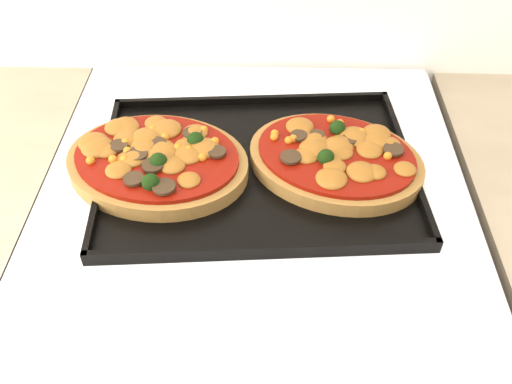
# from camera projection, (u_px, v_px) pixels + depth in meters

# --- Properties ---
(stove) EXTENTS (0.60, 0.60, 0.91)m
(stove) POSITION_uv_depth(u_px,v_px,m) (254.00, 351.00, 1.11)
(stove) COLOR silver
(stove) RESTS_ON floor
(baking_tray) EXTENTS (0.46, 0.35, 0.02)m
(baking_tray) POSITION_uv_depth(u_px,v_px,m) (257.00, 166.00, 0.80)
(baking_tray) COLOR black
(baking_tray) RESTS_ON stove
(pizza_left) EXTENTS (0.29, 0.25, 0.04)m
(pizza_left) POSITION_uv_depth(u_px,v_px,m) (157.00, 160.00, 0.78)
(pizza_left) COLOR #9D6B36
(pizza_left) RESTS_ON baking_tray
(pizza_right) EXTENTS (0.29, 0.26, 0.04)m
(pizza_right) POSITION_uv_depth(u_px,v_px,m) (336.00, 158.00, 0.79)
(pizza_right) COLOR #9D6B36
(pizza_right) RESTS_ON baking_tray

